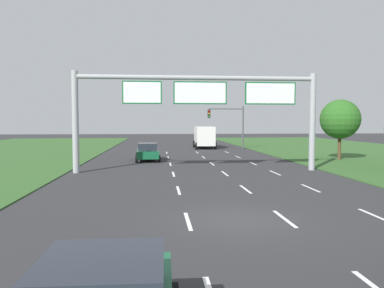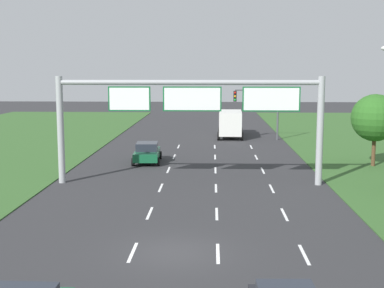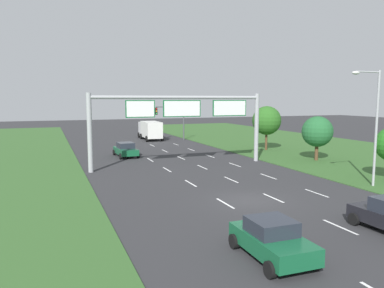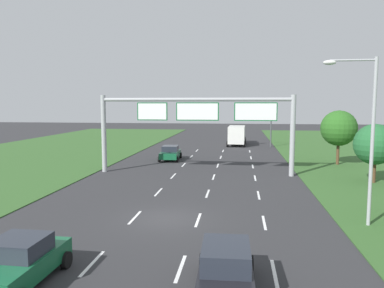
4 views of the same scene
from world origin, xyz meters
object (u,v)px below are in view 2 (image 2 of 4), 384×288
(box_truck, at_px, (230,122))
(sign_gantry, at_px, (194,108))
(car_mid_lane, at_px, (147,152))
(traffic_light_mast, at_px, (259,103))
(roadside_tree_far, at_px, (375,118))

(box_truck, bearing_deg, sign_gantry, -95.57)
(box_truck, height_order, sign_gantry, sign_gantry)
(car_mid_lane, xyz_separation_m, sign_gantry, (4.02, -7.89, 4.17))
(car_mid_lane, bearing_deg, sign_gantry, -65.57)
(sign_gantry, distance_m, traffic_light_mast, 22.84)
(box_truck, relative_size, sign_gantry, 0.44)
(car_mid_lane, distance_m, traffic_light_mast, 17.63)
(sign_gantry, height_order, roadside_tree_far, sign_gantry)
(roadside_tree_far, bearing_deg, traffic_light_mast, 115.94)
(traffic_light_mast, bearing_deg, car_mid_lane, -125.78)
(box_truck, bearing_deg, traffic_light_mast, -37.66)
(sign_gantry, bearing_deg, box_truck, 82.53)
(box_truck, distance_m, sign_gantry, 24.83)
(roadside_tree_far, bearing_deg, car_mid_lane, 176.06)
(car_mid_lane, bearing_deg, roadside_tree_far, -6.50)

